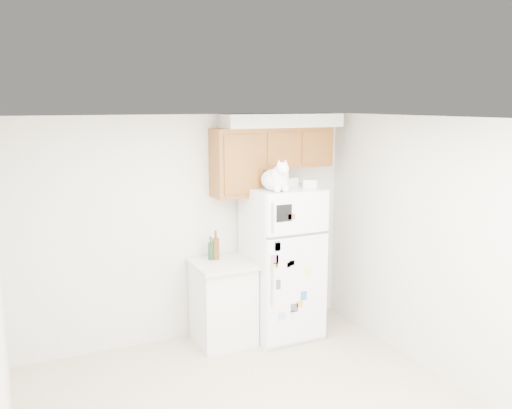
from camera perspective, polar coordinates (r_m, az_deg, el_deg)
room_shell at (r=4.40m, az=1.36°, el=-1.78°), size 3.84×4.04×2.52m
refrigerator at (r=6.15m, az=2.75°, el=-6.07°), size 0.76×0.78×1.70m
base_counter at (r=6.07m, az=-3.48°, el=-10.19°), size 0.64×0.64×0.92m
cat at (r=5.74m, az=2.19°, el=2.74°), size 0.34×0.50×0.35m
storage_box_back at (r=6.04m, az=3.47°, el=2.35°), size 0.21×0.18×0.10m
storage_box_front at (r=6.01m, az=5.65°, el=2.22°), size 0.18×0.16×0.09m
bottle_green at (r=5.98m, az=-4.78°, el=-4.61°), size 0.06×0.06×0.26m
bottle_amber at (r=5.98m, az=-4.26°, el=-4.27°), size 0.08×0.08×0.33m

